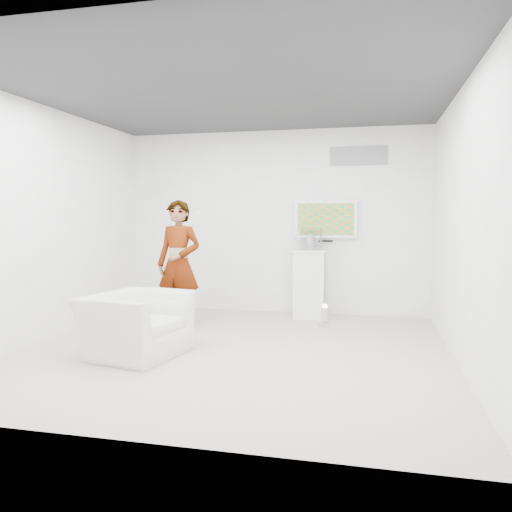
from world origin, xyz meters
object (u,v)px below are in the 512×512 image
at_px(person, 179,264).
at_px(armchair, 136,324).
at_px(floor_uplight, 325,316).
at_px(tv, 326,219).
at_px(pedestal, 309,284).

height_order(person, armchair, person).
height_order(person, floor_uplight, person).
relative_size(tv, floor_uplight, 3.24).
distance_m(armchair, pedestal, 3.11).
distance_m(pedestal, floor_uplight, 0.79).
height_order(person, pedestal, person).
bearing_deg(armchair, floor_uplight, -33.94).
xyz_separation_m(person, armchair, (0.04, -1.45, -0.56)).
bearing_deg(tv, floor_uplight, -84.89).
distance_m(tv, person, 2.51).
xyz_separation_m(pedestal, floor_uplight, (0.31, -0.62, -0.38)).
distance_m(tv, floor_uplight, 1.66).
distance_m(person, armchair, 1.55).
distance_m(person, floor_uplight, 2.24).
xyz_separation_m(tv, pedestal, (-0.23, -0.28, -1.01)).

